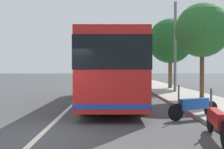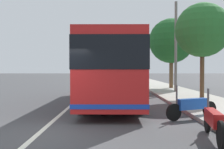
% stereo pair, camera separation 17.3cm
% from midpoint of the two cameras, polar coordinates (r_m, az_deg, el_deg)
% --- Properties ---
extents(ground_plane, '(220.00, 220.00, 0.00)m').
position_cam_midpoint_polar(ground_plane, '(7.58, -16.28, -12.82)').
color(ground_plane, '#424244').
extents(sidewalk_curb, '(110.00, 3.60, 0.14)m').
position_cam_midpoint_polar(sidewalk_curb, '(17.84, 15.42, -4.54)').
color(sidewalk_curb, '#9E998E').
rests_on(sidewalk_curb, ground).
extents(lane_divider_line, '(110.00, 0.16, 0.01)m').
position_cam_midpoint_polar(lane_divider_line, '(17.29, -7.18, -4.91)').
color(lane_divider_line, silver).
rests_on(lane_divider_line, ground).
extents(coach_bus, '(11.91, 2.72, 3.29)m').
position_cam_midpoint_polar(coach_bus, '(14.33, -0.39, 1.51)').
color(coach_bus, red).
rests_on(coach_bus, ground).
extents(motorcycle_by_tree, '(2.31, 0.49, 1.28)m').
position_cam_midpoint_polar(motorcycle_by_tree, '(7.28, 21.40, -9.49)').
color(motorcycle_by_tree, black).
rests_on(motorcycle_by_tree, ground).
extents(motorcycle_nearest_curb, '(1.03, 2.11, 1.26)m').
position_cam_midpoint_polar(motorcycle_nearest_curb, '(9.99, 17.09, -6.64)').
color(motorcycle_nearest_curb, black).
rests_on(motorcycle_nearest_curb, ground).
extents(car_ahead_same_lane, '(4.56, 1.90, 1.42)m').
position_cam_midpoint_polar(car_ahead_same_lane, '(49.99, -5.60, -0.18)').
color(car_ahead_same_lane, red).
rests_on(car_ahead_same_lane, ground).
extents(car_side_street, '(4.30, 2.02, 1.47)m').
position_cam_midpoint_polar(car_side_street, '(49.59, -0.10, -0.18)').
color(car_side_street, navy).
rests_on(car_side_street, ground).
extents(roadside_tree_mid_block, '(3.21, 3.21, 5.76)m').
position_cam_midpoint_polar(roadside_tree_mid_block, '(16.48, 18.95, 9.15)').
color(roadside_tree_mid_block, brown).
rests_on(roadside_tree_mid_block, ground).
extents(roadside_tree_far_block, '(4.06, 4.06, 6.45)m').
position_cam_midpoint_polar(roadside_tree_far_block, '(24.35, 12.52, 7.19)').
color(roadside_tree_far_block, brown).
rests_on(roadside_tree_far_block, ground).
extents(utility_pole, '(0.20, 0.20, 6.93)m').
position_cam_midpoint_polar(utility_pole, '(20.26, 13.50, 5.76)').
color(utility_pole, slate).
rests_on(utility_pole, ground).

